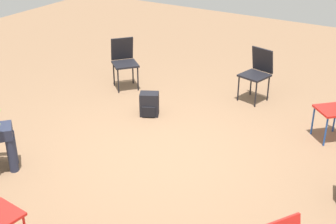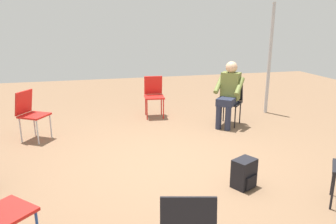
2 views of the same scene
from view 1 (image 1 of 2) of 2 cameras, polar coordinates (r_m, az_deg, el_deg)
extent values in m
plane|color=brown|center=(6.14, -0.80, -5.03)|extent=(14.70, 14.70, 0.00)
cylinder|color=red|center=(4.96, -19.39, -12.27)|extent=(0.02, 0.02, 0.42)
cube|color=black|center=(7.58, 10.49, 4.39)|extent=(0.49, 0.49, 0.03)
cylinder|color=black|center=(7.44, 10.65, 2.10)|extent=(0.02, 0.02, 0.42)
cylinder|color=black|center=(7.62, 8.57, 2.85)|extent=(0.02, 0.02, 0.42)
cylinder|color=black|center=(7.70, 12.12, 2.81)|extent=(0.02, 0.02, 0.42)
cylinder|color=black|center=(7.88, 10.08, 3.51)|extent=(0.02, 0.02, 0.42)
cube|color=black|center=(7.65, 11.45, 6.25)|extent=(0.18, 0.39, 0.40)
cube|color=red|center=(6.66, 19.46, 0.23)|extent=(0.57, 0.57, 0.03)
cylinder|color=#1E4799|center=(6.55, 18.66, -2.32)|extent=(0.02, 0.02, 0.42)
cylinder|color=#1E4799|center=(6.80, 17.24, -1.02)|extent=(0.02, 0.02, 0.42)
cylinder|color=#1E4799|center=(6.97, 19.66, -0.71)|extent=(0.02, 0.02, 0.42)
cube|color=black|center=(7.98, -5.24, 5.83)|extent=(0.56, 0.56, 0.03)
cylinder|color=black|center=(7.94, -3.69, 4.05)|extent=(0.02, 0.02, 0.42)
cylinder|color=black|center=(7.87, -6.09, 3.75)|extent=(0.02, 0.02, 0.42)
cylinder|color=black|center=(8.25, -4.30, 4.88)|extent=(0.02, 0.02, 0.42)
cylinder|color=black|center=(8.18, -6.62, 4.59)|extent=(0.02, 0.02, 0.42)
cube|color=black|center=(8.08, -5.62, 7.70)|extent=(0.35, 0.32, 0.40)
cylinder|color=#23283D|center=(6.13, -18.49, -4.14)|extent=(0.11, 0.11, 0.45)
cylinder|color=#23283D|center=(5.97, -18.48, -4.97)|extent=(0.11, 0.11, 0.45)
cube|color=black|center=(7.07, -2.29, 0.98)|extent=(0.31, 0.34, 0.36)
cube|color=black|center=(7.10, -2.28, 0.38)|extent=(0.31, 0.29, 0.16)
camera|label=2|loc=(8.90, 20.31, 16.76)|focal=35.00mm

